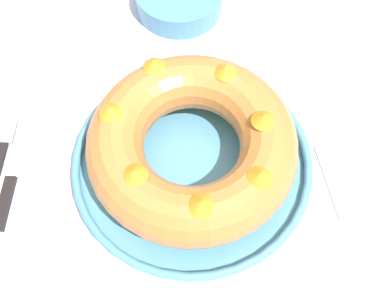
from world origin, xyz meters
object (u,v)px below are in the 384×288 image
object	(u,v)px
serving_dish	(192,161)
bundt_cake	(192,144)
fork	(0,161)
cake_knife	(11,179)
napkin	(380,173)

from	to	relation	value
serving_dish	bundt_cake	bearing A→B (deg)	33.05
serving_dish	fork	bearing A→B (deg)	-178.98
serving_dish	fork	distance (m)	0.29
serving_dish	bundt_cake	world-z (taller)	bundt_cake
fork	bundt_cake	bearing A→B (deg)	5.57
cake_knife	napkin	distance (m)	0.54
cake_knife	bundt_cake	bearing A→B (deg)	9.39
cake_knife	napkin	bearing A→B (deg)	5.46
fork	napkin	world-z (taller)	fork
cake_knife	napkin	size ratio (longest dim) A/B	1.09
serving_dish	napkin	world-z (taller)	serving_dish
bundt_cake	fork	bearing A→B (deg)	-178.98
bundt_cake	napkin	world-z (taller)	bundt_cake
fork	napkin	size ratio (longest dim) A/B	1.26
serving_dish	cake_knife	distance (m)	0.26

